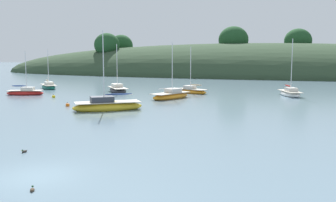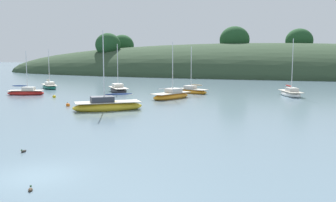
% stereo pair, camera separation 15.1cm
% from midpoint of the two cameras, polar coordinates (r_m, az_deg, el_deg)
% --- Properties ---
extents(ground_plane, '(400.00, 400.00, 0.00)m').
position_cam_midpoint_polar(ground_plane, '(19.24, -19.01, -10.52)').
color(ground_plane, slate).
extents(far_shoreline_hill, '(150.00, 36.00, 21.44)m').
position_cam_midpoint_polar(far_shoreline_hill, '(104.38, 11.85, 3.82)').
color(far_shoreline_hill, '#2D422B').
rests_on(far_shoreline_hill, ground).
extents(sailboat_grey_yawl, '(5.36, 3.78, 6.89)m').
position_cam_midpoint_polar(sailboat_grey_yawl, '(55.74, 3.68, 1.51)').
color(sailboat_grey_yawl, orange).
rests_on(sailboat_grey_yawl, ground).
extents(sailboat_cream_ketch, '(5.37, 3.35, 6.23)m').
position_cam_midpoint_polar(sailboat_cream_ketch, '(57.08, -20.24, 1.22)').
color(sailboat_cream_ketch, red).
rests_on(sailboat_cream_ketch, ground).
extents(sailboat_black_sloop, '(5.25, 5.09, 6.59)m').
position_cam_midpoint_polar(sailboat_black_sloop, '(65.92, -17.12, 2.07)').
color(sailboat_black_sloop, '#196B56').
rests_on(sailboat_black_sloop, ground).
extents(sailboat_yellow_far, '(5.38, 6.04, 7.32)m').
position_cam_midpoint_polar(sailboat_yellow_far, '(57.38, -7.30, 1.66)').
color(sailboat_yellow_far, '#232328').
rests_on(sailboat_yellow_far, ground).
extents(sailboat_orange_cutter, '(7.11, 6.11, 8.22)m').
position_cam_midpoint_polar(sailboat_orange_cutter, '(39.39, -8.87, -0.72)').
color(sailboat_orange_cutter, gold).
rests_on(sailboat_orange_cutter, ground).
extents(sailboat_blue_center, '(3.77, 5.89, 7.88)m').
position_cam_midpoint_polar(sailboat_blue_center, '(54.45, 17.79, 1.08)').
color(sailboat_blue_center, white).
rests_on(sailboat_blue_center, ground).
extents(sailboat_red_portside, '(4.40, 6.53, 7.32)m').
position_cam_midpoint_polar(sailboat_red_portside, '(48.91, 0.58, 0.80)').
color(sailboat_red_portside, orange).
rests_on(sailboat_red_portside, ground).
extents(mooring_buoy_channel, '(0.44, 0.44, 0.54)m').
position_cam_midpoint_polar(mooring_buoy_channel, '(52.19, -16.44, 0.62)').
color(mooring_buoy_channel, yellow).
rests_on(mooring_buoy_channel, ground).
extents(mooring_buoy_outer, '(0.44, 0.44, 0.54)m').
position_cam_midpoint_polar(mooring_buoy_outer, '(43.22, -14.52, -0.59)').
color(mooring_buoy_outer, orange).
rests_on(mooring_buoy_outer, ground).
extents(duck_lone_right, '(0.33, 0.40, 0.24)m').
position_cam_midpoint_polar(duck_lone_right, '(17.36, -19.49, -12.28)').
color(duck_lone_right, '#473828').
rests_on(duck_lone_right, ground).
extents(duck_lone_left, '(0.22, 0.43, 0.24)m').
position_cam_midpoint_polar(duck_lone_left, '(23.95, -20.46, -7.00)').
color(duck_lone_left, '#2D2823').
rests_on(duck_lone_left, ground).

